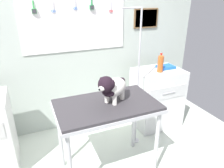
# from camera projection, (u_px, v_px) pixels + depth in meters

# --- Properties ---
(rear_wall_panel) EXTENTS (4.00, 0.11, 2.30)m
(rear_wall_panel) POSITION_uv_depth(u_px,v_px,m) (70.00, 51.00, 2.92)
(rear_wall_panel) COLOR #AFBAB0
(rear_wall_panel) RESTS_ON ground
(grooming_table) EXTENTS (1.05, 0.63, 0.87)m
(grooming_table) POSITION_uv_depth(u_px,v_px,m) (107.00, 111.00, 2.17)
(grooming_table) COLOR #B7B7BC
(grooming_table) RESTS_ON ground
(grooming_arm) EXTENTS (0.30, 0.11, 1.77)m
(grooming_arm) POSITION_uv_depth(u_px,v_px,m) (137.00, 87.00, 2.63)
(grooming_arm) COLOR #B7B7BC
(grooming_arm) RESTS_ON ground
(dog) EXTENTS (0.41, 0.34, 0.32)m
(dog) POSITION_uv_depth(u_px,v_px,m) (112.00, 87.00, 2.09)
(dog) COLOR white
(dog) RESTS_ON grooming_table
(cabinet_right) EXTENTS (0.68, 0.54, 0.89)m
(cabinet_right) POSITION_uv_depth(u_px,v_px,m) (157.00, 98.00, 3.20)
(cabinet_right) COLOR silver
(cabinet_right) RESTS_ON ground
(soda_bottle) EXTENTS (0.08, 0.08, 0.27)m
(soda_bottle) POSITION_uv_depth(u_px,v_px,m) (160.00, 63.00, 2.91)
(soda_bottle) COLOR #B75120
(soda_bottle) RESTS_ON cabinet_right
(supply_tray) EXTENTS (0.24, 0.18, 0.04)m
(supply_tray) POSITION_uv_depth(u_px,v_px,m) (166.00, 67.00, 3.10)
(supply_tray) COLOR blue
(supply_tray) RESTS_ON cabinet_right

